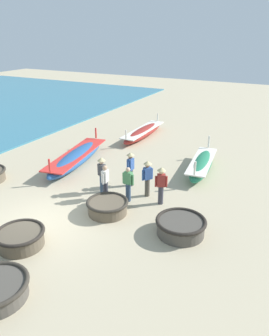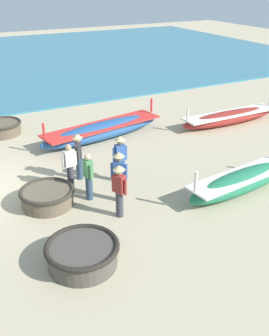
{
  "view_description": "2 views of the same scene",
  "coord_description": "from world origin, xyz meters",
  "px_view_note": "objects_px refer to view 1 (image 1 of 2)",
  "views": [
    {
      "loc": [
        8.06,
        -7.9,
        6.85
      ],
      "look_at": [
        1.88,
        4.04,
        1.15
      ],
      "focal_mm": 35.0,
      "sensor_mm": 36.0,
      "label": 1
    },
    {
      "loc": [
        12.31,
        -0.66,
        6.44
      ],
      "look_at": [
        2.85,
        4.29,
        1.16
      ],
      "focal_mm": 42.0,
      "sensor_mm": 36.0,
      "label": 2
    }
  ],
  "objects_px": {
    "fisherman_standing_left": "(161,183)",
    "long_boat_ochre_hull": "(202,165)",
    "long_boat_green_hull": "(77,157)",
    "fisherman_with_hat": "(131,167)",
    "coracle_beside_post": "(181,226)",
    "coracle_far_left": "(107,206)",
    "fisherman_crouching": "(102,173)",
    "fisherman_hauling": "(128,183)",
    "fisherman_by_coracle": "(105,181)",
    "fisherman_standing_right": "(147,176)",
    "long_boat_red_hull": "(143,132)",
    "coracle_upturned": "(20,238)"
  },
  "relations": [
    {
      "from": "fisherman_standing_left",
      "to": "long_boat_green_hull",
      "type": "bearing_deg",
      "value": 160.98
    },
    {
      "from": "coracle_upturned",
      "to": "long_boat_red_hull",
      "type": "relative_size",
      "value": 0.31
    },
    {
      "from": "coracle_far_left",
      "to": "fisherman_crouching",
      "type": "height_order",
      "value": "fisherman_crouching"
    },
    {
      "from": "coracle_upturned",
      "to": "fisherman_hauling",
      "type": "height_order",
      "value": "fisherman_hauling"
    },
    {
      "from": "coracle_far_left",
      "to": "coracle_upturned",
      "type": "distance_m",
      "value": 3.54
    },
    {
      "from": "coracle_upturned",
      "to": "coracle_beside_post",
      "type": "relative_size",
      "value": 0.91
    },
    {
      "from": "coracle_far_left",
      "to": "fisherman_standing_left",
      "type": "xyz_separation_m",
      "value": [
        1.59,
        1.7,
        0.65
      ]
    },
    {
      "from": "long_boat_green_hull",
      "to": "fisherman_with_hat",
      "type": "bearing_deg",
      "value": -15.12
    },
    {
      "from": "long_boat_green_hull",
      "to": "long_boat_red_hull",
      "type": "height_order",
      "value": "long_boat_green_hull"
    },
    {
      "from": "coracle_beside_post",
      "to": "fisherman_hauling",
      "type": "height_order",
      "value": "fisherman_hauling"
    },
    {
      "from": "coracle_far_left",
      "to": "fisherman_by_coracle",
      "type": "xyz_separation_m",
      "value": [
        -0.71,
        1.01,
        0.53
      ]
    },
    {
      "from": "fisherman_standing_right",
      "to": "fisherman_hauling",
      "type": "distance_m",
      "value": 0.96
    },
    {
      "from": "coracle_far_left",
      "to": "fisherman_hauling",
      "type": "xyz_separation_m",
      "value": [
        0.26,
        1.28,
        0.53
      ]
    },
    {
      "from": "long_boat_green_hull",
      "to": "fisherman_standing_right",
      "type": "height_order",
      "value": "fisherman_standing_right"
    },
    {
      "from": "coracle_far_left",
      "to": "long_boat_ochre_hull",
      "type": "distance_m",
      "value": 6.23
    },
    {
      "from": "coracle_beside_post",
      "to": "fisherman_hauling",
      "type": "relative_size",
      "value": 1.17
    },
    {
      "from": "coracle_upturned",
      "to": "fisherman_hauling",
      "type": "xyz_separation_m",
      "value": [
        1.75,
        4.49,
        0.51
      ]
    },
    {
      "from": "coracle_far_left",
      "to": "fisherman_crouching",
      "type": "bearing_deg",
      "value": 128.53
    },
    {
      "from": "fisherman_with_hat",
      "to": "fisherman_crouching",
      "type": "bearing_deg",
      "value": -125.28
    },
    {
      "from": "coracle_upturned",
      "to": "long_boat_ochre_hull",
      "type": "relative_size",
      "value": 0.37
    },
    {
      "from": "coracle_upturned",
      "to": "fisherman_standing_right",
      "type": "relative_size",
      "value": 1.01
    },
    {
      "from": "long_boat_green_hull",
      "to": "fisherman_hauling",
      "type": "height_order",
      "value": "fisherman_hauling"
    },
    {
      "from": "fisherman_crouching",
      "to": "fisherman_with_hat",
      "type": "bearing_deg",
      "value": 54.72
    },
    {
      "from": "coracle_far_left",
      "to": "fisherman_standing_right",
      "type": "height_order",
      "value": "fisherman_standing_right"
    },
    {
      "from": "coracle_far_left",
      "to": "fisherman_standing_right",
      "type": "xyz_separation_m",
      "value": [
        0.78,
        2.09,
        0.65
      ]
    },
    {
      "from": "long_boat_red_hull",
      "to": "coracle_far_left",
      "type": "bearing_deg",
      "value": -72.04
    },
    {
      "from": "coracle_far_left",
      "to": "long_boat_red_hull",
      "type": "bearing_deg",
      "value": 107.96
    },
    {
      "from": "long_boat_ochre_hull",
      "to": "fisherman_hauling",
      "type": "relative_size",
      "value": 2.9
    },
    {
      "from": "long_boat_green_hull",
      "to": "long_boat_ochre_hull",
      "type": "relative_size",
      "value": 1.33
    },
    {
      "from": "fisherman_standing_left",
      "to": "long_boat_ochre_hull",
      "type": "bearing_deg",
      "value": 82.65
    },
    {
      "from": "fisherman_by_coracle",
      "to": "coracle_far_left",
      "type": "bearing_deg",
      "value": -54.73
    },
    {
      "from": "coracle_beside_post",
      "to": "long_boat_ochre_hull",
      "type": "xyz_separation_m",
      "value": [
        -0.99,
        5.9,
        0.05
      ]
    },
    {
      "from": "coracle_beside_post",
      "to": "fisherman_with_hat",
      "type": "distance_m",
      "value": 4.46
    },
    {
      "from": "coracle_far_left",
      "to": "fisherman_by_coracle",
      "type": "height_order",
      "value": "fisherman_by_coracle"
    },
    {
      "from": "coracle_beside_post",
      "to": "long_boat_green_hull",
      "type": "xyz_separation_m",
      "value": [
        -7.41,
        3.77,
        0.04
      ]
    },
    {
      "from": "long_boat_red_hull",
      "to": "fisherman_standing_right",
      "type": "xyz_separation_m",
      "value": [
        3.96,
        -7.73,
        0.63
      ]
    },
    {
      "from": "long_boat_green_hull",
      "to": "fisherman_crouching",
      "type": "bearing_deg",
      "value": -35.77
    },
    {
      "from": "fisherman_standing_right",
      "to": "fisherman_with_hat",
      "type": "relative_size",
      "value": 1.0
    },
    {
      "from": "coracle_far_left",
      "to": "coracle_upturned",
      "type": "bearing_deg",
      "value": -114.92
    },
    {
      "from": "long_boat_red_hull",
      "to": "fisherman_crouching",
      "type": "relative_size",
      "value": 3.23
    },
    {
      "from": "long_boat_ochre_hull",
      "to": "fisherman_with_hat",
      "type": "distance_m",
      "value": 4.09
    },
    {
      "from": "fisherman_by_coracle",
      "to": "fisherman_with_hat",
      "type": "bearing_deg",
      "value": 78.16
    },
    {
      "from": "coracle_beside_post",
      "to": "fisherman_with_hat",
      "type": "relative_size",
      "value": 1.1
    },
    {
      "from": "fisherman_hauling",
      "to": "fisherman_standing_left",
      "type": "bearing_deg",
      "value": 17.5
    },
    {
      "from": "coracle_far_left",
      "to": "coracle_beside_post",
      "type": "relative_size",
      "value": 0.92
    },
    {
      "from": "coracle_upturned",
      "to": "long_boat_ochre_hull",
      "type": "height_order",
      "value": "long_boat_ochre_hull"
    },
    {
      "from": "coracle_upturned",
      "to": "fisherman_standing_left",
      "type": "distance_m",
      "value": 5.83
    },
    {
      "from": "coracle_far_left",
      "to": "fisherman_standing_right",
      "type": "distance_m",
      "value": 2.32
    },
    {
      "from": "long_boat_ochre_hull",
      "to": "fisherman_by_coracle",
      "type": "relative_size",
      "value": 2.9
    },
    {
      "from": "fisherman_by_coracle",
      "to": "fisherman_crouching",
      "type": "distance_m",
      "value": 0.7
    }
  ]
}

